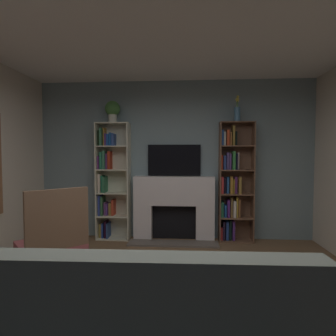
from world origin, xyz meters
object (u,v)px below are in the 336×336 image
bookshelf_right (233,184)px  potted_plant (113,110)px  bookshelf_left (110,181)px  armchair (53,241)px  coffee_table (135,319)px  vase_with_flowers (237,112)px  fireplace (174,206)px  tv (174,160)px

bookshelf_right → potted_plant: (-2.03, -0.05, 1.25)m
bookshelf_left → potted_plant: potted_plant is taller
bookshelf_left → armchair: 1.98m
coffee_table → bookshelf_right: bearing=69.5°
bookshelf_left → vase_with_flowers: (2.15, -0.05, 1.15)m
armchair → fireplace: bearing=58.4°
tv → vase_with_flowers: vase_with_flowers is taller
fireplace → bookshelf_right: bookshelf_right is taller
bookshelf_right → vase_with_flowers: vase_with_flowers is taller
potted_plant → vase_with_flowers: bearing=-0.0°
armchair → vase_with_flowers: bearing=40.3°
tv → bookshelf_left: (-1.11, -0.07, -0.35)m
bookshelf_left → potted_plant: bearing=-36.0°
fireplace → potted_plant: (-1.04, -0.03, 1.63)m
potted_plant → armchair: bearing=-94.1°
fireplace → bookshelf_left: bookshelf_left is taller
fireplace → armchair: 2.24m
potted_plant → coffee_table: 3.55m
vase_with_flowers → bookshelf_left: bearing=178.8°
tv → potted_plant: (-1.04, -0.12, 0.85)m
potted_plant → fireplace: bearing=1.6°
fireplace → tv: bearing=90.0°
fireplace → potted_plant: 1.94m
armchair → coffee_table: 1.48m
vase_with_flowers → armchair: bearing=-139.7°
coffee_table → tv: bearing=87.9°
tv → bookshelf_right: size_ratio=0.45×
potted_plant → armchair: (-0.13, -1.88, -1.66)m
vase_with_flowers → bookshelf_right: bearing=134.9°
bookshelf_left → bookshelf_right: bearing=0.2°
armchair → coffee_table: bearing=-43.5°
bookshelf_right → coffee_table: bearing=-110.5°
bookshelf_left → potted_plant: (0.06, -0.05, 1.21)m
bookshelf_right → vase_with_flowers: bearing=-45.1°
tv → bookshelf_right: 1.07m
vase_with_flowers → armchair: size_ratio=0.38×
tv → coffee_table: size_ratio=1.03×
fireplace → bookshelf_right: bearing=1.3°
bookshelf_left → coffee_table: (0.99, -2.94, -0.63)m
potted_plant → vase_with_flowers: size_ratio=0.86×
fireplace → tv: size_ratio=1.62×
fireplace → tv: (0.00, 0.09, 0.78)m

